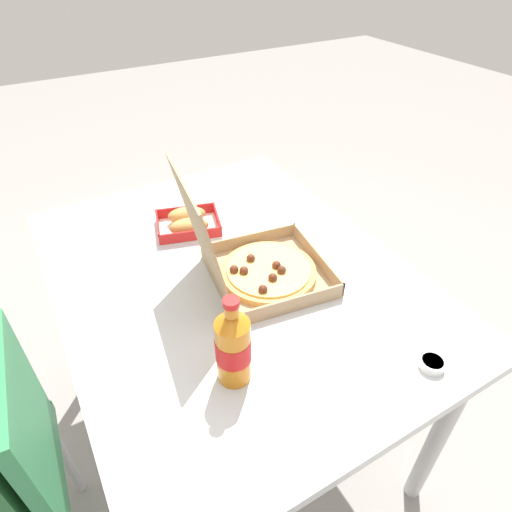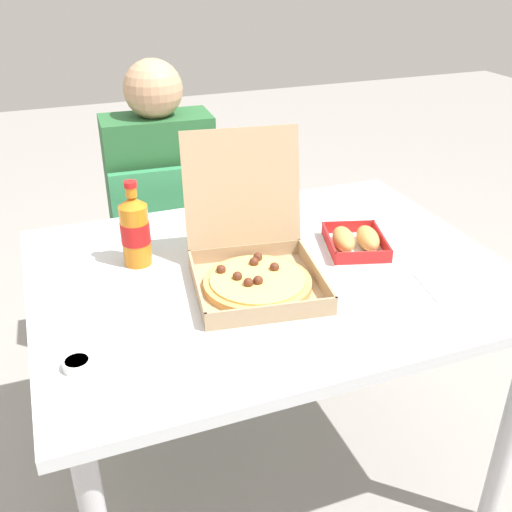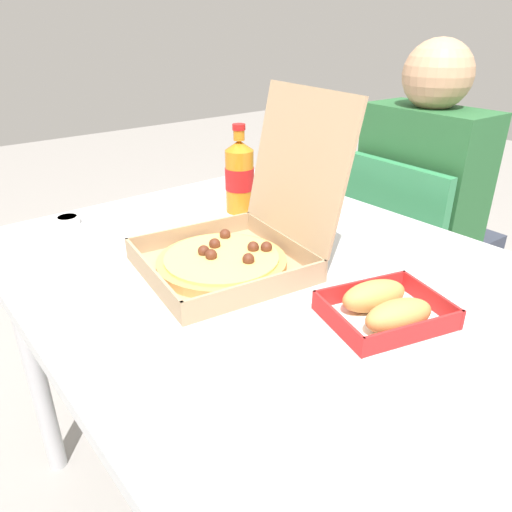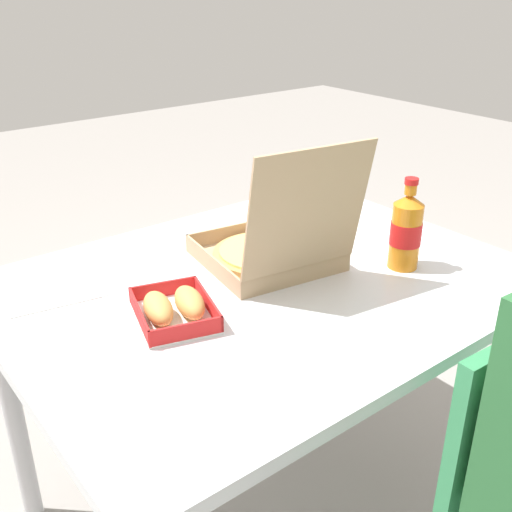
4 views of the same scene
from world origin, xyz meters
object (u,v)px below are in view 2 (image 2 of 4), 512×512
object	(u,v)px
bread_side_box	(356,240)
paper_menu	(466,284)
chair	(166,250)
diner_person	(159,191)
dipping_sauce_cup	(77,364)
pizza_box_open	(255,265)
cola_bottle	(135,230)

from	to	relation	value
bread_side_box	paper_menu	distance (m)	0.31
chair	bread_side_box	distance (m)	0.82
diner_person	dipping_sauce_cup	world-z (taller)	diner_person
pizza_box_open	bread_side_box	bearing A→B (deg)	12.17
bread_side_box	cola_bottle	world-z (taller)	cola_bottle
bread_side_box	paper_menu	world-z (taller)	bread_side_box
chair	paper_menu	xyz separation A→B (m)	(0.54, -0.93, 0.26)
diner_person	cola_bottle	size ratio (longest dim) A/B	5.14
diner_person	dipping_sauce_cup	bearing A→B (deg)	-110.97
pizza_box_open	cola_bottle	distance (m)	0.32
cola_bottle	bread_side_box	bearing A→B (deg)	-13.05
chair	paper_menu	bearing A→B (deg)	-59.95
diner_person	bread_side_box	xyz separation A→B (m)	(0.38, -0.73, 0.08)
pizza_box_open	paper_menu	world-z (taller)	pizza_box_open
bread_side_box	dipping_sauce_cup	distance (m)	0.80
dipping_sauce_cup	pizza_box_open	bearing A→B (deg)	22.86
diner_person	bread_side_box	size ratio (longest dim) A/B	5.13
cola_bottle	paper_menu	size ratio (longest dim) A/B	1.07
diner_person	pizza_box_open	xyz separation A→B (m)	(0.06, -0.80, 0.10)
diner_person	paper_menu	distance (m)	1.13
paper_menu	dipping_sauce_cup	size ratio (longest dim) A/B	3.75
bread_side_box	paper_menu	xyz separation A→B (m)	(0.16, -0.26, -0.02)
chair	diner_person	xyz separation A→B (m)	(0.00, 0.06, 0.21)
chair	cola_bottle	distance (m)	0.67
bread_side_box	cola_bottle	size ratio (longest dim) A/B	1.00
cola_bottle	pizza_box_open	bearing A→B (deg)	-38.87
bread_side_box	cola_bottle	xyz separation A→B (m)	(-0.56, 0.13, 0.07)
diner_person	pizza_box_open	distance (m)	0.80
chair	paper_menu	world-z (taller)	chair
paper_menu	pizza_box_open	bearing A→B (deg)	167.09
chair	diner_person	bearing A→B (deg)	86.98
cola_bottle	dipping_sauce_cup	bearing A→B (deg)	-116.67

